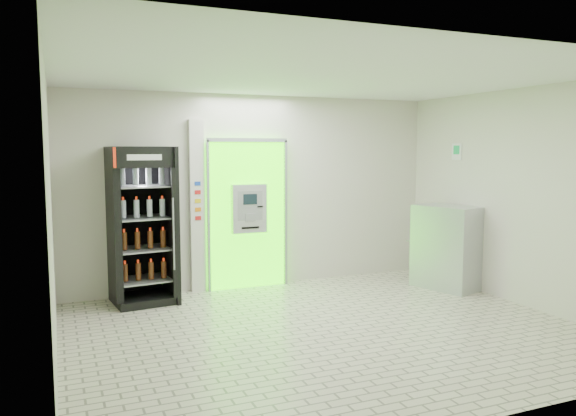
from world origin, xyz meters
TOP-DOWN VIEW (x-y plane):
  - ground at (0.00, 0.00)m, footprint 6.00×6.00m
  - room_shell at (0.00, 0.00)m, footprint 6.00×6.00m
  - atm_assembly at (-0.20, 2.41)m, footprint 1.30×0.24m
  - pillar at (-0.98, 2.45)m, footprint 0.22×0.11m
  - beverage_cooler at (-1.84, 2.13)m, footprint 0.90×0.84m
  - steel_cabinet at (2.67, 1.15)m, footprint 0.92×1.11m
  - exit_sign at (2.99, 1.40)m, footprint 0.02×0.22m

SIDE VIEW (x-z plane):
  - ground at x=0.00m, z-range 0.00..0.00m
  - steel_cabinet at x=2.67m, z-range 0.00..1.29m
  - beverage_cooler at x=-1.84m, z-range -0.04..2.15m
  - atm_assembly at x=-0.20m, z-range 0.01..2.34m
  - pillar at x=-0.98m, z-range 0.00..2.60m
  - room_shell at x=0.00m, z-range -1.16..4.84m
  - exit_sign at x=2.99m, z-range 1.99..2.25m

